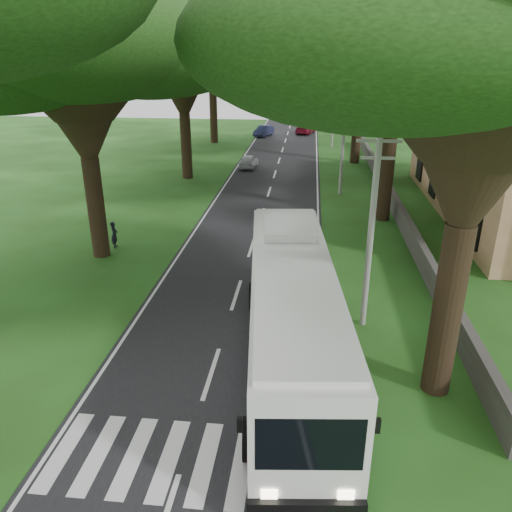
# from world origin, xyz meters

# --- Properties ---
(ground) EXTENTS (140.00, 140.00, 0.00)m
(ground) POSITION_xyz_m (0.00, 0.00, 0.00)
(ground) COLOR #214513
(ground) RESTS_ON ground
(road) EXTENTS (8.00, 120.00, 0.04)m
(road) POSITION_xyz_m (0.00, 25.00, 0.01)
(road) COLOR black
(road) RESTS_ON ground
(crosswalk) EXTENTS (8.00, 3.00, 0.01)m
(crosswalk) POSITION_xyz_m (0.00, -2.00, 0.00)
(crosswalk) COLOR silver
(crosswalk) RESTS_ON ground
(property_wall) EXTENTS (0.35, 50.00, 1.20)m
(property_wall) POSITION_xyz_m (9.00, 24.00, 0.60)
(property_wall) COLOR #383533
(property_wall) RESTS_ON ground
(pole_near) EXTENTS (1.60, 0.24, 8.00)m
(pole_near) POSITION_xyz_m (5.50, 6.00, 4.18)
(pole_near) COLOR gray
(pole_near) RESTS_ON ground
(pole_mid) EXTENTS (1.60, 0.24, 8.00)m
(pole_mid) POSITION_xyz_m (5.50, 26.00, 4.18)
(pole_mid) COLOR gray
(pole_mid) RESTS_ON ground
(pole_far) EXTENTS (1.60, 0.24, 8.00)m
(pole_far) POSITION_xyz_m (5.50, 46.00, 4.18)
(pole_far) COLOR gray
(pole_far) RESTS_ON ground
(tree_l_mida) EXTENTS (14.02, 14.02, 13.82)m
(tree_l_mida) POSITION_xyz_m (-8.00, 12.00, 10.73)
(tree_l_mida) COLOR black
(tree_l_mida) RESTS_ON ground
(tree_l_midb) EXTENTS (15.09, 15.09, 14.24)m
(tree_l_midb) POSITION_xyz_m (-7.50, 30.00, 10.95)
(tree_l_midb) COLOR black
(tree_l_midb) RESTS_ON ground
(tree_l_far) EXTENTS (16.35, 16.35, 16.27)m
(tree_l_far) POSITION_xyz_m (-8.50, 48.00, 12.71)
(tree_l_far) COLOR black
(tree_l_far) RESTS_ON ground
(tree_r_mida) EXTENTS (15.27, 15.27, 15.68)m
(tree_r_mida) POSITION_xyz_m (8.00, 20.00, 12.33)
(tree_r_mida) COLOR black
(tree_r_mida) RESTS_ON ground
(tree_r_midb) EXTENTS (15.11, 15.11, 15.81)m
(tree_r_midb) POSITION_xyz_m (7.50, 38.00, 12.49)
(tree_r_midb) COLOR black
(tree_r_midb) RESTS_ON ground
(tree_r_far) EXTENTS (12.99, 12.99, 13.37)m
(tree_r_far) POSITION_xyz_m (8.50, 56.00, 10.47)
(tree_r_far) COLOR black
(tree_r_far) RESTS_ON ground
(coach_bus) EXTENTS (4.06, 13.33, 3.87)m
(coach_bus) POSITION_xyz_m (2.69, 2.91, 2.08)
(coach_bus) COLOR silver
(coach_bus) RESTS_ON ground
(distant_car_a) EXTENTS (1.62, 3.70, 1.24)m
(distant_car_a) POSITION_xyz_m (-2.67, 34.48, 0.65)
(distant_car_a) COLOR #B5B5BA
(distant_car_a) RESTS_ON road
(distant_car_b) EXTENTS (2.53, 4.22, 1.31)m
(distant_car_b) POSITION_xyz_m (-3.00, 53.37, 0.69)
(distant_car_b) COLOR #21264D
(distant_car_b) RESTS_ON road
(distant_car_c) EXTENTS (2.95, 5.02, 1.36)m
(distant_car_c) POSITION_xyz_m (2.33, 56.22, 0.71)
(distant_car_c) COLOR maroon
(distant_car_c) RESTS_ON road
(pedestrian) EXTENTS (0.44, 0.60, 1.51)m
(pedestrian) POSITION_xyz_m (-7.68, 13.21, 0.76)
(pedestrian) COLOR black
(pedestrian) RESTS_ON ground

